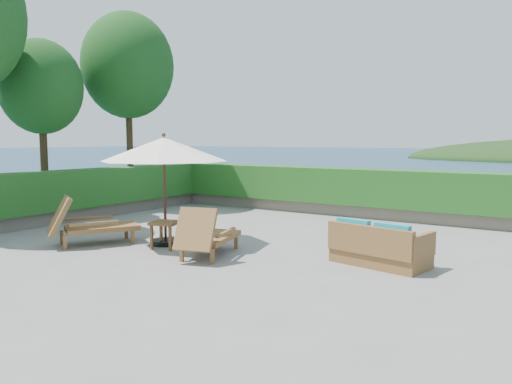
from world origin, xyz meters
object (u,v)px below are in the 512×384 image
Objects in this scene: side_table at (165,226)px; wicker_loveseat at (379,248)px; patio_umbrella at (164,150)px; lounge_left at (89,224)px; lounge_right at (207,235)px.

wicker_loveseat reaches higher than side_table.
patio_umbrella is 2.18m from lounge_left.
lounge_left is 1.05× the size of lounge_right.
lounge_right is at bearing -147.90° from wicker_loveseat.
lounge_left is at bearing -153.10° from wicker_loveseat.
side_table is 0.37× the size of wicker_loveseat.
lounge_left reaches higher than side_table.
patio_umbrella is at bearing 133.68° from side_table.
side_table is (0.27, -0.29, -1.49)m from patio_umbrella.
lounge_left is 1.68m from side_table.
wicker_loveseat is (5.57, 1.65, -0.12)m from lounge_left.
patio_umbrella is 1.66× the size of wicker_loveseat.
lounge_left is at bearing 174.21° from lounge_right.
lounge_left is at bearing -158.51° from side_table.
lounge_left is (-1.29, -0.90, -1.51)m from patio_umbrella.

